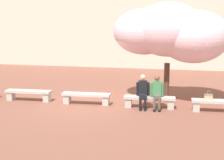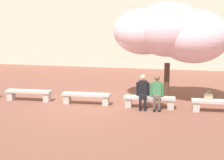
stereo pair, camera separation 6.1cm
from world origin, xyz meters
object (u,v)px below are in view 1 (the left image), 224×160
(stone_bench_center, at_px, (86,97))
(stone_bench_east_end, at_px, (219,104))
(person_seated_right, at_px, (157,91))
(stone_bench_near_east, at_px, (149,100))
(person_seated_left, at_px, (143,90))
(stone_bench_near_west, at_px, (29,94))
(handbag, at_px, (208,96))
(cherry_tree_main, at_px, (171,33))

(stone_bench_center, bearing_deg, stone_bench_east_end, 0.00)
(person_seated_right, bearing_deg, stone_bench_near_east, 169.20)
(person_seated_left, bearing_deg, stone_bench_near_west, 179.38)
(stone_bench_near_west, relative_size, person_seated_right, 1.53)
(handbag, relative_size, cherry_tree_main, 0.07)
(person_seated_left, bearing_deg, person_seated_right, -0.02)
(stone_bench_near_west, distance_m, stone_bench_center, 2.55)
(person_seated_left, height_order, person_seated_right, same)
(stone_bench_center, xyz_separation_m, person_seated_right, (2.83, -0.05, 0.39))
(stone_bench_center, bearing_deg, stone_bench_near_east, 0.00)
(stone_bench_east_end, height_order, person_seated_left, person_seated_left)
(person_seated_left, bearing_deg, handbag, 0.70)
(cherry_tree_main, bearing_deg, stone_bench_near_west, -166.67)
(stone_bench_near_east, bearing_deg, stone_bench_center, 180.00)
(stone_bench_center, xyz_separation_m, stone_bench_east_end, (5.10, 0.00, 0.00))
(stone_bench_east_end, relative_size, cherry_tree_main, 0.42)
(stone_bench_near_west, height_order, person_seated_left, person_seated_left)
(stone_bench_near_east, relative_size, stone_bench_east_end, 1.00)
(person_seated_left, height_order, cherry_tree_main, cherry_tree_main)
(stone_bench_near_west, relative_size, cherry_tree_main, 0.42)
(cherry_tree_main, bearing_deg, person_seated_right, -105.85)
(stone_bench_center, relative_size, person_seated_left, 1.53)
(stone_bench_near_east, relative_size, cherry_tree_main, 0.42)
(stone_bench_near_east, bearing_deg, handbag, -0.61)
(stone_bench_near_east, height_order, cherry_tree_main, cherry_tree_main)
(stone_bench_east_end, distance_m, handbag, 0.47)
(handbag, bearing_deg, stone_bench_near_east, 179.39)
(person_seated_left, relative_size, person_seated_right, 1.00)
(stone_bench_center, height_order, cherry_tree_main, cherry_tree_main)
(stone_bench_near_east, relative_size, person_seated_right, 1.53)
(stone_bench_center, relative_size, handbag, 5.84)
(stone_bench_near_east, distance_m, person_seated_right, 0.48)
(person_seated_left, distance_m, person_seated_right, 0.53)
(handbag, bearing_deg, stone_bench_near_west, 179.82)
(stone_bench_center, distance_m, person_seated_right, 2.85)
(person_seated_right, relative_size, handbag, 3.81)
(stone_bench_east_end, xyz_separation_m, person_seated_right, (-2.27, -0.05, 0.39))
(stone_bench_near_west, bearing_deg, stone_bench_center, 0.00)
(person_seated_left, height_order, handbag, person_seated_left)
(person_seated_right, bearing_deg, person_seated_left, 179.98)
(stone_bench_center, relative_size, stone_bench_east_end, 1.00)
(handbag, bearing_deg, person_seated_right, -179.09)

